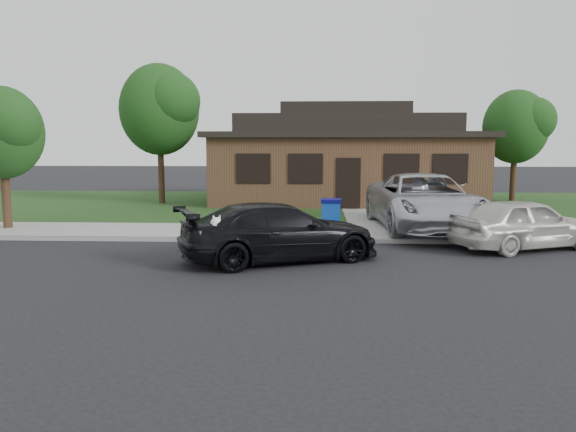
{
  "coord_description": "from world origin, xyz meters",
  "views": [
    {
      "loc": [
        2.62,
        -12.61,
        2.85
      ],
      "look_at": [
        1.95,
        1.0,
        1.1
      ],
      "focal_mm": 35.0,
      "sensor_mm": 36.0,
      "label": 1
    }
  ],
  "objects_px": {
    "sedan": "(279,232)",
    "recycling_bin": "(331,215)",
    "minivan": "(424,201)",
    "white_compact": "(524,223)"
  },
  "relations": [
    {
      "from": "minivan",
      "to": "white_compact",
      "type": "distance_m",
      "value": 3.55
    },
    {
      "from": "sedan",
      "to": "minivan",
      "type": "relative_size",
      "value": 0.84
    },
    {
      "from": "sedan",
      "to": "white_compact",
      "type": "relative_size",
      "value": 1.28
    },
    {
      "from": "minivan",
      "to": "white_compact",
      "type": "bearing_deg",
      "value": -55.4
    },
    {
      "from": "white_compact",
      "to": "recycling_bin",
      "type": "relative_size",
      "value": 4.01
    },
    {
      "from": "white_compact",
      "to": "recycling_bin",
      "type": "xyz_separation_m",
      "value": [
        -5.19,
        2.04,
        -0.06
      ]
    },
    {
      "from": "sedan",
      "to": "recycling_bin",
      "type": "bearing_deg",
      "value": -42.88
    },
    {
      "from": "sedan",
      "to": "minivan",
      "type": "bearing_deg",
      "value": -66.84
    },
    {
      "from": "minivan",
      "to": "sedan",
      "type": "bearing_deg",
      "value": -137.01
    },
    {
      "from": "sedan",
      "to": "recycling_bin",
      "type": "relative_size",
      "value": 5.13
    }
  ]
}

